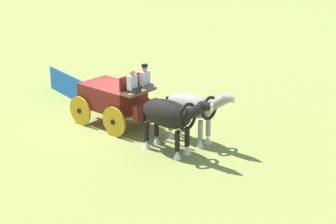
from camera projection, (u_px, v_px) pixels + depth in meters
ground_plane at (113, 124)px, 22.71m from camera, size 220.00×220.00×0.00m
show_wagon at (116, 98)px, 22.21m from camera, size 5.38×1.99×2.68m
draft_horse_near at (193, 108)px, 20.54m from camera, size 3.10×0.91×2.21m
draft_horse_off at (169, 116)px, 19.61m from camera, size 3.14×1.03×2.26m
sponsor_banner at (66, 85)px, 25.92m from camera, size 3.13×0.79×1.10m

